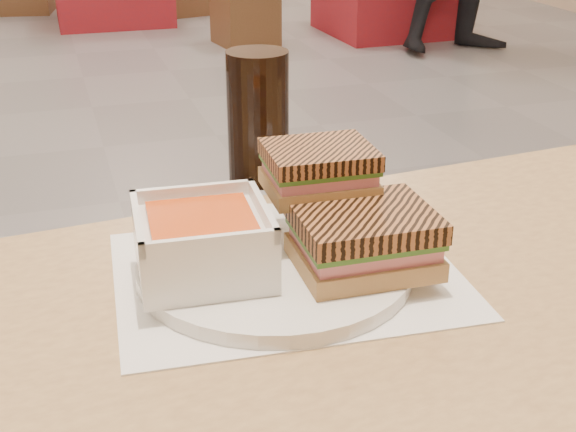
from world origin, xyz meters
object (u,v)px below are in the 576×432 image
object	(u,v)px
plate	(275,265)
bg_chair_1r	(396,1)
panini_lower	(364,239)
bg_chair_1l	(245,13)
soup_bowl	(203,244)
cola_glass	(258,117)

from	to	relation	value
plate	bg_chair_1r	xyz separation A→B (m)	(2.22, 4.45, -0.53)
panini_lower	bg_chair_1l	bearing A→B (deg)	76.93
panini_lower	soup_bowl	bearing A→B (deg)	166.91
soup_bowl	bg_chair_1r	bearing A→B (deg)	62.73
panini_lower	cola_glass	bearing A→B (deg)	94.84
plate	bg_chair_1l	bearing A→B (deg)	75.87
plate	bg_chair_1l	world-z (taller)	plate
soup_bowl	cola_glass	size ratio (longest dim) A/B	0.79
plate	bg_chair_1r	world-z (taller)	plate
soup_bowl	bg_chair_1l	size ratio (longest dim) A/B	0.31
soup_bowl	bg_chair_1l	xyz separation A→B (m)	(1.19, 4.44, -0.59)
bg_chair_1r	cola_glass	bearing A→B (deg)	-117.33
plate	panini_lower	world-z (taller)	panini_lower
plate	bg_chair_1r	size ratio (longest dim) A/B	0.54
plate	cola_glass	bearing A→B (deg)	77.92
cola_glass	bg_chair_1l	world-z (taller)	cola_glass
bg_chair_1r	plate	bearing A→B (deg)	-116.55
panini_lower	cola_glass	world-z (taller)	cola_glass
plate	soup_bowl	distance (m)	0.08
bg_chair_1l	bg_chair_1r	xyz separation A→B (m)	(1.11, 0.01, 0.02)
bg_chair_1l	bg_chair_1r	distance (m)	1.11
cola_glass	bg_chair_1l	xyz separation A→B (m)	(1.06, 4.19, -0.63)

